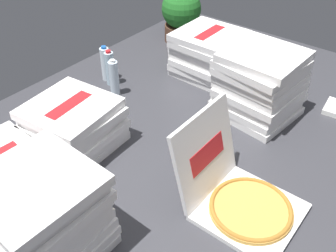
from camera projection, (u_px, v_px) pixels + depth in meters
The scene contains 10 objects.
ground_plane at pixel (189, 150), 2.02m from camera, with size 3.20×2.40×0.02m, color #38383D.
open_pizza_box at pixel (238, 195), 1.66m from camera, with size 0.40×0.51×0.42m.
pizza_stack_left_mid at pixel (40, 217), 1.42m from camera, with size 0.44×0.44×0.39m.
pizza_stack_left_near at pixel (74, 125), 1.96m from camera, with size 0.45×0.45×0.27m.
pizza_stack_right_near at pixel (260, 84), 2.16m from camera, with size 0.47×0.47×0.39m.
pizza_stack_left_far at pixel (209, 53), 2.55m from camera, with size 0.43×0.43×0.31m.
water_bottle_0 at pixel (114, 78), 2.37m from camera, with size 0.06×0.06×0.24m.
water_bottle_1 at pixel (110, 68), 2.47m from camera, with size 0.06×0.06×0.24m.
water_bottle_2 at pixel (105, 64), 2.51m from camera, with size 0.06×0.06×0.24m.
potted_plant at pixel (181, 14), 2.94m from camera, with size 0.31×0.31×0.41m.
Camera 1 is at (-1.26, -0.85, 1.34)m, focal length 40.34 mm.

